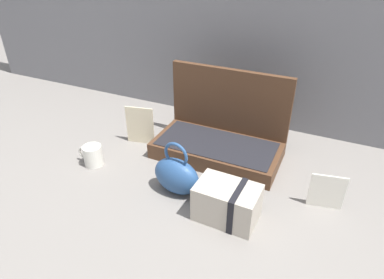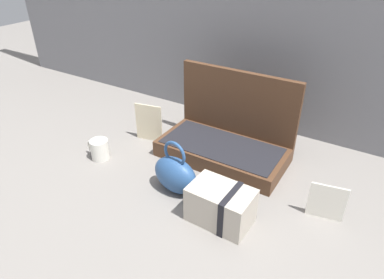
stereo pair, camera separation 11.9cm
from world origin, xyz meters
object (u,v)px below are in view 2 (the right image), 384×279
Objects in this scene: open_suitcase at (226,138)px; poster_card_right at (149,123)px; cream_toiletry_bag at (221,205)px; coffee_mug at (99,149)px; teal_pouch_handbag at (175,174)px; info_card_left at (327,202)px.

poster_card_right is at bearing -168.54° from open_suitcase.
coffee_mug is at bearing 174.22° from cream_toiletry_bag.
poster_card_right is at bearing 150.73° from cream_toiletry_bag.
teal_pouch_handbag is 1.01× the size of cream_toiletry_bag.
coffee_mug is at bearing -121.92° from poster_card_right.
poster_card_right reaches higher than coffee_mug.
teal_pouch_handbag is 1.59× the size of info_card_left.
teal_pouch_handbag is at bearing -1.40° from coffee_mug.
teal_pouch_handbag is at bearing -175.22° from info_card_left.
info_card_left is (0.88, 0.13, 0.02)m from coffee_mug.
cream_toiletry_bag is at bearing -13.54° from teal_pouch_handbag.
teal_pouch_handbag is (-0.05, -0.31, -0.01)m from open_suitcase.
cream_toiletry_bag is (0.21, -0.05, -0.01)m from teal_pouch_handbag.
coffee_mug is 0.25m from poster_card_right.
coffee_mug is (-0.60, 0.06, -0.02)m from cream_toiletry_bag.
poster_card_right reaches higher than cream_toiletry_bag.
teal_pouch_handbag is 0.38m from poster_card_right.
open_suitcase is 4.73× the size of coffee_mug.
cream_toiletry_bag is 1.57× the size of info_card_left.
cream_toiletry_bag is 1.18× the size of poster_card_right.
cream_toiletry_bag is 0.59m from poster_card_right.
poster_card_right is at bearing 141.83° from teal_pouch_handbag.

